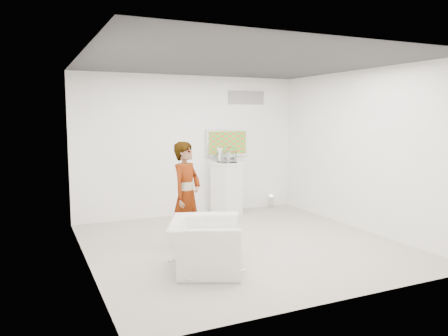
% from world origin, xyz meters
% --- Properties ---
extents(room, '(5.01, 5.01, 3.00)m').
position_xyz_m(room, '(0.00, 0.00, 1.50)').
color(room, '#A8A49A').
rests_on(room, ground).
extents(tv, '(1.00, 0.08, 0.60)m').
position_xyz_m(tv, '(0.85, 2.45, 1.55)').
color(tv, silver).
rests_on(tv, room).
extents(logo_decal, '(0.90, 0.02, 0.30)m').
position_xyz_m(logo_decal, '(1.35, 2.49, 2.55)').
color(logo_decal, gray).
rests_on(logo_decal, room).
extents(person, '(0.76, 0.71, 1.74)m').
position_xyz_m(person, '(-0.91, 0.21, 0.87)').
color(person, silver).
rests_on(person, room).
extents(armchair, '(1.32, 1.39, 0.71)m').
position_xyz_m(armchair, '(-1.04, -0.90, 0.36)').
color(armchair, silver).
rests_on(armchair, room).
extents(pedestal, '(0.70, 0.70, 1.14)m').
position_xyz_m(pedestal, '(0.69, 2.10, 0.57)').
color(pedestal, white).
rests_on(pedestal, room).
extents(floor_uplight, '(0.24, 0.24, 0.30)m').
position_xyz_m(floor_uplight, '(1.94, 2.33, 0.15)').
color(floor_uplight, silver).
rests_on(floor_uplight, room).
extents(vitrine, '(0.33, 0.33, 0.32)m').
position_xyz_m(vitrine, '(0.69, 2.10, 1.30)').
color(vitrine, white).
rests_on(vitrine, pedestal).
extents(console, '(0.06, 0.17, 0.23)m').
position_xyz_m(console, '(0.69, 2.10, 1.26)').
color(console, white).
rests_on(console, pedestal).
extents(wii_remote, '(0.09, 0.12, 0.03)m').
position_xyz_m(wii_remote, '(-0.80, 0.48, 1.56)').
color(wii_remote, white).
rests_on(wii_remote, person).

